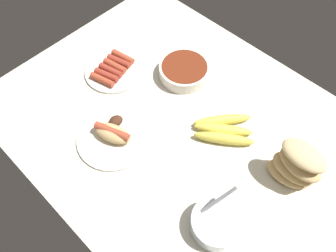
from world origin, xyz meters
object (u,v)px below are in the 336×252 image
object	(u,v)px
bowl_coleslaw	(216,223)
bread_stack	(296,166)
bowl_chili	(184,70)
banana_bunch	(223,130)
plate_hotdog_assembled	(113,135)
plate_sausages	(113,70)

from	to	relation	value
bowl_coleslaw	bread_stack	world-z (taller)	bowl_coleslaw
bowl_chili	banana_bunch	bearing A→B (deg)	159.80
plate_hotdog_assembled	bowl_coleslaw	distance (cm)	40.54
plate_sausages	bread_stack	size ratio (longest dim) A/B	1.43
banana_bunch	bowl_coleslaw	size ratio (longest dim) A/B	1.37
bowl_coleslaw	bowl_chili	bearing A→B (deg)	-38.69
bread_stack	plate_sausages	bearing A→B (deg)	7.53
plate_hotdog_assembled	bowl_coleslaw	world-z (taller)	bowl_coleslaw
bowl_chili	plate_sausages	world-z (taller)	bowl_chili
bowl_chili	bread_stack	size ratio (longest dim) A/B	1.20
plate_sausages	bread_stack	distance (cm)	68.56
plate_sausages	bread_stack	bearing A→B (deg)	-172.47
plate_hotdog_assembled	bowl_coleslaw	bearing A→B (deg)	-179.02
bowl_chili	bowl_coleslaw	size ratio (longest dim) A/B	1.19
bread_stack	bowl_chili	bearing A→B (deg)	-8.80
bowl_coleslaw	bread_stack	bearing A→B (deg)	-103.50
plate_hotdog_assembled	plate_sausages	size ratio (longest dim) A/B	1.10
banana_bunch	plate_hotdog_assembled	bearing A→B (deg)	47.25
plate_sausages	banana_bunch	bearing A→B (deg)	-170.70
bowl_coleslaw	bread_stack	size ratio (longest dim) A/B	1.01
plate_hotdog_assembled	bread_stack	size ratio (longest dim) A/B	1.57
bowl_chili	bread_stack	distance (cm)	49.25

